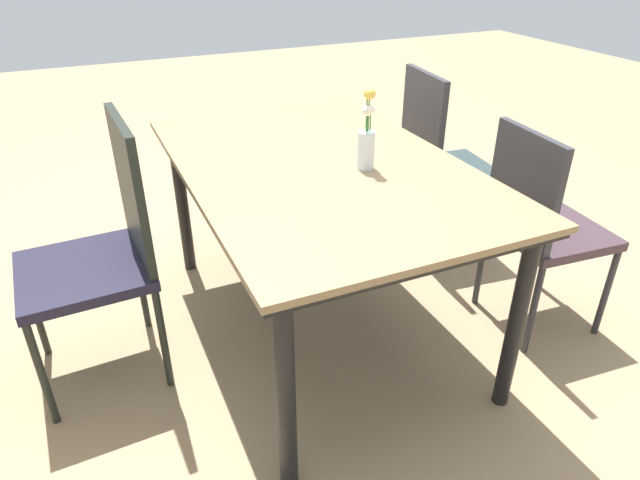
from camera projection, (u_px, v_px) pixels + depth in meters
The scene contains 6 objects.
ground_plane at pixel (323, 320), 2.54m from camera, with size 12.00×12.00×0.00m, color #9E7F5B.
dining_table at pixel (320, 179), 2.18m from camera, with size 1.58×1.02×0.77m.
chair_near_right at pixel (439, 156), 2.84m from camera, with size 0.46×0.46×0.97m.
chair_near_left at pixel (540, 220), 2.29m from camera, with size 0.44×0.44×0.90m.
chair_far_side at pixel (104, 243), 2.03m from camera, with size 0.48×0.48×1.01m.
flower_vase at pixel (367, 139), 2.04m from camera, with size 0.07×0.07×0.30m.
Camera 1 is at (-1.85, 0.85, 1.57)m, focal length 31.42 mm.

